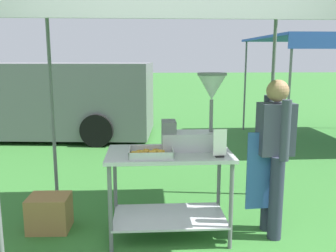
{
  "coord_description": "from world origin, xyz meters",
  "views": [
    {
      "loc": [
        -0.19,
        -2.27,
        1.83
      ],
      "look_at": [
        0.04,
        1.49,
        1.12
      ],
      "focal_mm": 39.51,
      "sensor_mm": 36.0,
      "label": 1
    }
  ],
  "objects": [
    {
      "name": "stall_canopy",
      "position": [
        0.04,
        1.38,
        2.28
      ],
      "size": [
        2.98,
        2.05,
        2.37
      ],
      "color": "slate",
      "rests_on": "ground"
    },
    {
      "name": "ground_plane",
      "position": [
        0.0,
        6.0,
        0.0
      ],
      "size": [
        70.0,
        70.0,
        0.0
      ],
      "primitive_type": "plane",
      "color": "#33702D"
    },
    {
      "name": "vendor",
      "position": [
        1.1,
        1.26,
        0.9
      ],
      "size": [
        0.46,
        0.53,
        1.61
      ],
      "color": "#2D3347",
      "rests_on": "ground"
    },
    {
      "name": "menu_sign",
      "position": [
        0.51,
        1.07,
        1.01
      ],
      "size": [
        0.13,
        0.05,
        0.27
      ],
      "color": "black",
      "rests_on": "donut_cart"
    },
    {
      "name": "supply_crate",
      "position": [
        -1.23,
        1.5,
        0.19
      ],
      "size": [
        0.44,
        0.36,
        0.38
      ],
      "color": "olive",
      "rests_on": "ground"
    },
    {
      "name": "van_grey",
      "position": [
        -2.75,
        6.34,
        0.88
      ],
      "size": [
        5.55,
        2.47,
        1.69
      ],
      "color": "slate",
      "rests_on": "ground"
    },
    {
      "name": "donut_tray",
      "position": [
        -0.15,
        1.15,
        0.92
      ],
      "size": [
        0.42,
        0.33,
        0.07
      ],
      "color": "#B7B7BC",
      "rests_on": "donut_cart"
    },
    {
      "name": "donut_cart",
      "position": [
        0.04,
        1.29,
        0.64
      ],
      "size": [
        1.24,
        0.69,
        0.89
      ],
      "color": "#B7B7BC",
      "rests_on": "ground"
    },
    {
      "name": "donut_fryer",
      "position": [
        0.33,
        1.38,
        1.21
      ],
      "size": [
        0.65,
        0.29,
        0.78
      ],
      "color": "#B7B7BC",
      "rests_on": "donut_cart"
    }
  ]
}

